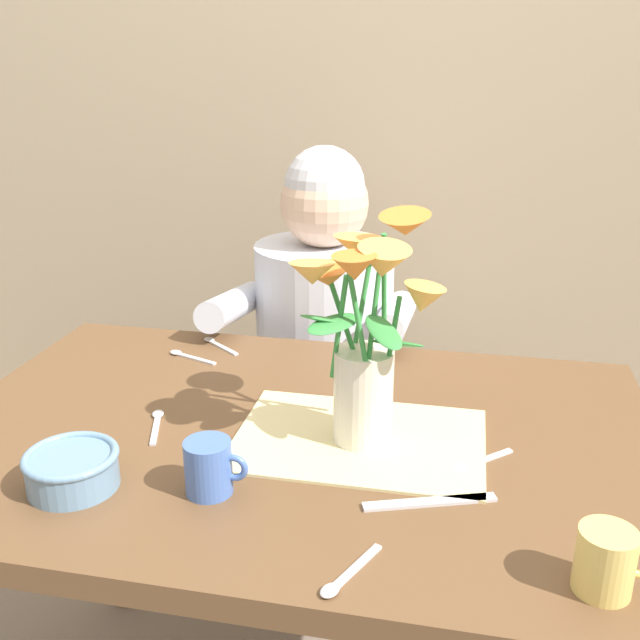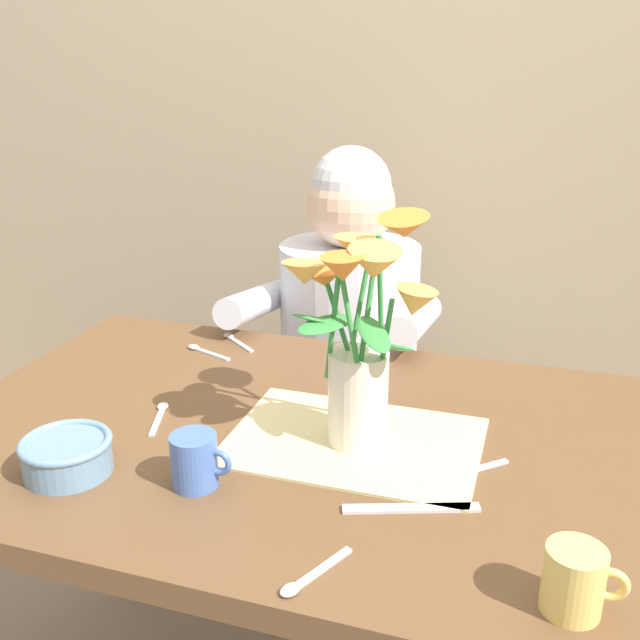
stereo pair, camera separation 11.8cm
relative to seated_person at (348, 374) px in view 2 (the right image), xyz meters
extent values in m
cube|color=tan|center=(0.07, 0.43, 0.69)|extent=(4.00, 0.10, 2.50)
cube|color=brown|center=(0.07, -0.62, 0.16)|extent=(1.20, 0.80, 0.04)
cylinder|color=brown|center=(-0.47, -0.28, -0.21)|extent=(0.06, 0.06, 0.70)
cylinder|color=brown|center=(0.61, -0.28, -0.21)|extent=(0.06, 0.06, 0.70)
cylinder|color=#4C4C56|center=(0.00, 0.00, -0.36)|extent=(0.30, 0.30, 0.40)
cylinder|color=silver|center=(0.00, 0.00, 0.09)|extent=(0.34, 0.34, 0.50)
sphere|color=#DBB293|center=(0.00, 0.00, 0.44)|extent=(0.21, 0.21, 0.21)
sphere|color=silver|center=(0.00, 0.00, 0.48)|extent=(0.19, 0.19, 0.19)
cylinder|color=silver|center=(-0.19, -0.14, 0.22)|extent=(0.07, 0.33, 0.12)
cylinder|color=silver|center=(0.19, -0.14, 0.22)|extent=(0.07, 0.33, 0.12)
cube|color=beige|center=(0.19, -0.63, 0.18)|extent=(0.40, 0.28, 0.00)
cylinder|color=silver|center=(0.19, -0.63, 0.26)|extent=(0.09, 0.09, 0.16)
cylinder|color=#388E42|center=(0.23, -0.64, 0.36)|extent=(0.03, 0.02, 0.15)
cone|color=#EFA84C|center=(0.28, -0.65, 0.43)|extent=(0.07, 0.07, 0.05)
sphere|color=#E5D14C|center=(0.28, -0.65, 0.44)|extent=(0.02, 0.02, 0.02)
cylinder|color=#388E42|center=(0.22, -0.60, 0.40)|extent=(0.01, 0.05, 0.23)
cone|color=orange|center=(0.24, -0.57, 0.52)|extent=(0.10, 0.10, 0.05)
sphere|color=#E5D14C|center=(0.24, -0.57, 0.53)|extent=(0.02, 0.02, 0.02)
cylinder|color=#388E42|center=(0.18, -0.59, 0.38)|extent=(0.03, 0.04, 0.19)
cone|color=#EFA84C|center=(0.17, -0.55, 0.48)|extent=(0.12, 0.12, 0.04)
sphere|color=#E5D14C|center=(0.17, -0.55, 0.48)|extent=(0.02, 0.02, 0.02)
cylinder|color=#388E42|center=(0.16, -0.62, 0.37)|extent=(0.06, 0.02, 0.15)
cone|color=orange|center=(0.13, -0.62, 0.45)|extent=(0.10, 0.10, 0.04)
sphere|color=#E5D14C|center=(0.13, -0.62, 0.45)|extent=(0.02, 0.02, 0.02)
cylinder|color=#388E42|center=(0.15, -0.65, 0.38)|extent=(0.03, 0.04, 0.18)
cone|color=#EFA84C|center=(0.12, -0.67, 0.47)|extent=(0.08, 0.08, 0.04)
sphere|color=#E5D14C|center=(0.12, -0.67, 0.47)|extent=(0.02, 0.02, 0.02)
cylinder|color=#388E42|center=(0.19, -0.67, 0.39)|extent=(0.05, 0.01, 0.20)
cone|color=orange|center=(0.19, -0.70, 0.49)|extent=(0.09, 0.09, 0.04)
sphere|color=#E5D14C|center=(0.19, -0.70, 0.49)|extent=(0.02, 0.02, 0.02)
cylinder|color=#388E42|center=(0.21, -0.65, 0.39)|extent=(0.02, 0.05, 0.20)
cone|color=#EFA84C|center=(0.22, -0.67, 0.49)|extent=(0.11, 0.11, 0.06)
sphere|color=#E5D14C|center=(0.22, -0.67, 0.49)|extent=(0.02, 0.02, 0.02)
ellipsoid|color=#388E42|center=(0.15, -0.67, 0.39)|extent=(0.09, 0.09, 0.03)
ellipsoid|color=#388E42|center=(0.23, -0.68, 0.39)|extent=(0.08, 0.10, 0.03)
ellipsoid|color=#388E42|center=(0.24, -0.66, 0.36)|extent=(0.10, 0.08, 0.04)
ellipsoid|color=#388E42|center=(0.14, -0.66, 0.39)|extent=(0.10, 0.08, 0.04)
cylinder|color=#6689A8|center=(-0.20, -0.84, 0.20)|extent=(0.13, 0.13, 0.05)
torus|color=#6689A8|center=(-0.20, -0.84, 0.23)|extent=(0.14, 0.14, 0.01)
cube|color=silver|center=(0.31, -0.78, 0.18)|extent=(0.19, 0.08, 0.00)
cylinder|color=#476BB7|center=(0.00, -0.82, 0.22)|extent=(0.07, 0.07, 0.08)
torus|color=#476BB7|center=(0.04, -0.82, 0.22)|extent=(0.04, 0.01, 0.04)
cylinder|color=#E5C666|center=(0.52, -0.92, 0.22)|extent=(0.07, 0.07, 0.08)
torus|color=#E5C666|center=(0.55, -0.92, 0.22)|extent=(0.04, 0.01, 0.04)
cube|color=silver|center=(-0.19, -0.37, 0.18)|extent=(0.10, 0.04, 0.00)
ellipsoid|color=silver|center=(-0.24, -0.35, 0.18)|extent=(0.03, 0.03, 0.01)
cube|color=silver|center=(0.39, -0.65, 0.18)|extent=(0.08, 0.08, 0.00)
ellipsoid|color=silver|center=(0.35, -0.69, 0.18)|extent=(0.03, 0.03, 0.01)
cube|color=silver|center=(0.23, -0.94, 0.18)|extent=(0.05, 0.09, 0.00)
ellipsoid|color=silver|center=(0.21, -0.99, 0.18)|extent=(0.03, 0.03, 0.01)
cube|color=silver|center=(-0.16, -0.30, 0.18)|extent=(0.09, 0.07, 0.00)
ellipsoid|color=silver|center=(-0.20, -0.27, 0.18)|extent=(0.03, 0.03, 0.01)
cube|color=silver|center=(-0.15, -0.67, 0.18)|extent=(0.04, 0.10, 0.00)
ellipsoid|color=silver|center=(-0.17, -0.61, 0.18)|extent=(0.03, 0.03, 0.01)
camera|label=1|loc=(0.33, -1.65, 0.76)|focal=40.60mm
camera|label=2|loc=(0.45, -1.62, 0.76)|focal=40.60mm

